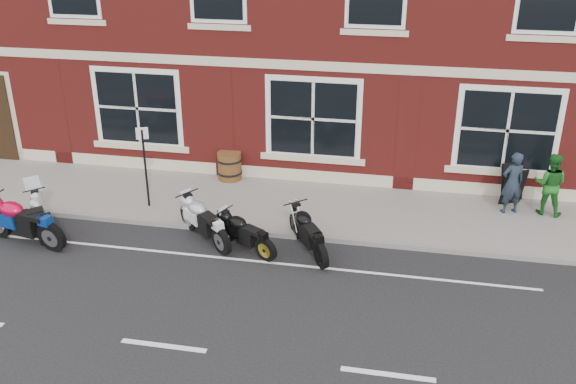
% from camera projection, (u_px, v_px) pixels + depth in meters
% --- Properties ---
extents(ground, '(80.00, 80.00, 0.00)m').
position_uv_depth(ground, '(213.00, 262.00, 14.20)').
color(ground, black).
rests_on(ground, ground).
extents(sidewalk, '(30.00, 3.00, 0.12)m').
position_uv_depth(sidewalk, '(247.00, 202.00, 16.86)').
color(sidewalk, slate).
rests_on(sidewalk, ground).
extents(kerb, '(30.00, 0.16, 0.12)m').
position_uv_depth(kerb, '(230.00, 230.00, 15.45)').
color(kerb, slate).
rests_on(kerb, ground).
extents(moto_touring_silver, '(1.05, 1.63, 1.21)m').
position_uv_depth(moto_touring_silver, '(41.00, 212.00, 15.34)').
color(moto_touring_silver, black).
rests_on(moto_touring_silver, ground).
extents(moto_sport_red, '(2.31, 0.67, 1.05)m').
position_uv_depth(moto_sport_red, '(22.00, 219.00, 14.75)').
color(moto_sport_red, black).
rests_on(moto_sport_red, ground).
extents(moto_sport_black, '(1.66, 1.02, 0.83)m').
position_uv_depth(moto_sport_black, '(244.00, 232.00, 14.47)').
color(moto_sport_black, black).
rests_on(moto_sport_black, ground).
extents(moto_sport_silver, '(1.67, 1.53, 0.96)m').
position_uv_depth(moto_sport_silver, '(205.00, 219.00, 14.88)').
color(moto_sport_silver, black).
rests_on(moto_sport_silver, ground).
extents(moto_naked_black, '(1.18, 1.82, 0.92)m').
position_uv_depth(moto_naked_black, '(309.00, 230.00, 14.43)').
color(moto_naked_black, black).
rests_on(moto_naked_black, ground).
extents(pedestrian_left, '(0.69, 0.58, 1.60)m').
position_uv_depth(pedestrian_left, '(512.00, 183.00, 15.87)').
color(pedestrian_left, '#1A2430').
rests_on(pedestrian_left, sidewalk).
extents(pedestrian_right, '(0.90, 0.78, 1.60)m').
position_uv_depth(pedestrian_right, '(550.00, 184.00, 15.81)').
color(pedestrian_right, '#1A5B1C').
rests_on(pedestrian_right, sidewalk).
extents(a_board_sign, '(0.72, 0.62, 1.01)m').
position_uv_depth(a_board_sign, '(513.00, 184.00, 16.51)').
color(a_board_sign, black).
rests_on(a_board_sign, sidewalk).
extents(barrel_planter, '(0.70, 0.70, 0.78)m').
position_uv_depth(barrel_planter, '(230.00, 166.00, 17.97)').
color(barrel_planter, '#524016').
rests_on(barrel_planter, sidewalk).
extents(parking_sign, '(0.28, 0.13, 2.12)m').
position_uv_depth(parking_sign, '(145.00, 162.00, 16.02)').
color(parking_sign, black).
rests_on(parking_sign, sidewalk).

